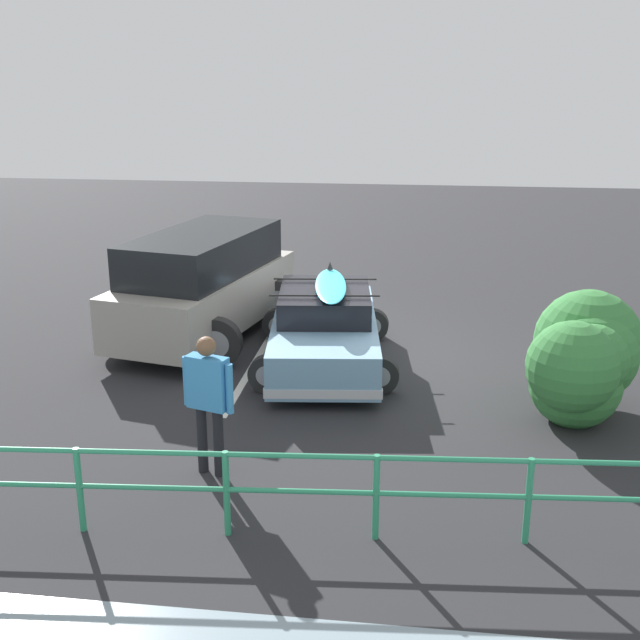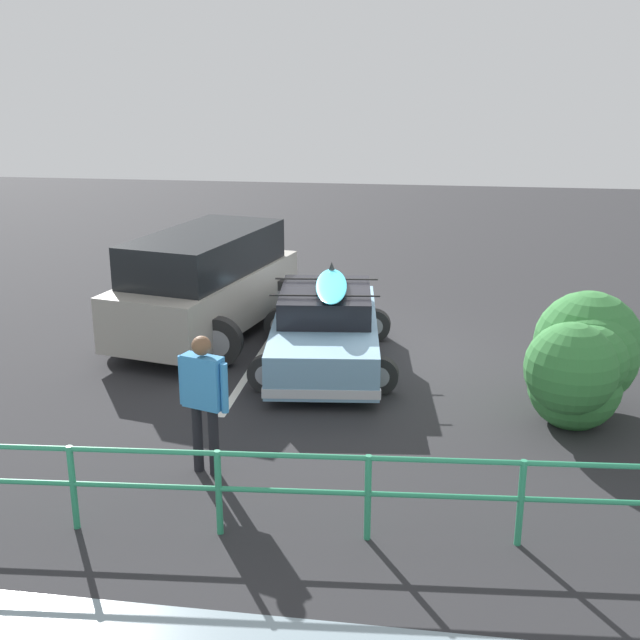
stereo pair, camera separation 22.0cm
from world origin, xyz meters
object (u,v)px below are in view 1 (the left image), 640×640
suv_car (204,284)px  bush_near_left (584,359)px  person_bystander (208,393)px  sedan_car (325,329)px

suv_car → bush_near_left: bearing=155.2°
bush_near_left → person_bystander: bearing=25.8°
bush_near_left → suv_car: bearing=-24.8°
suv_car → person_bystander: (-1.43, 5.12, 0.05)m
suv_car → person_bystander: suv_car is taller
sedan_car → suv_car: (2.33, -1.13, 0.40)m
person_bystander → bush_near_left: (-4.72, -2.28, -0.17)m
suv_car → person_bystander: 5.31m
bush_near_left → sedan_car: bearing=-24.2°
sedan_car → bush_near_left: (-3.82, 1.72, 0.28)m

